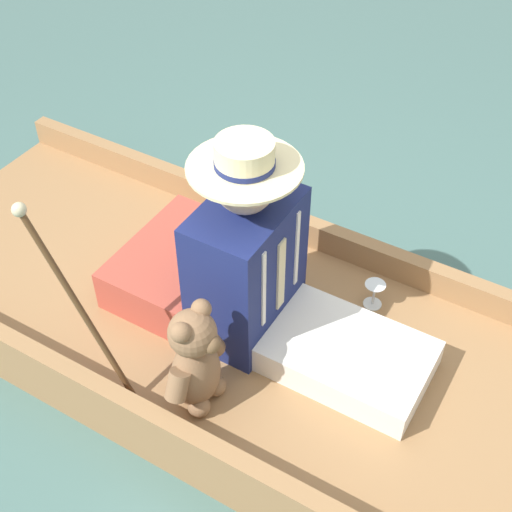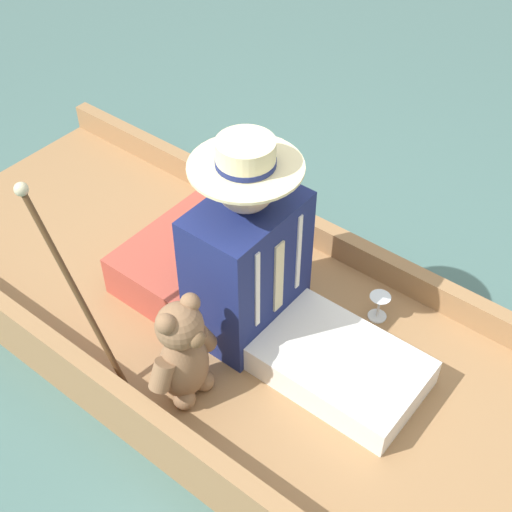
% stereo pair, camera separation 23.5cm
% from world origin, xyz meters
% --- Properties ---
extents(ground_plane, '(16.00, 16.00, 0.00)m').
position_xyz_m(ground_plane, '(0.00, 0.00, 0.00)').
color(ground_plane, '#476B66').
extents(punt_boat, '(1.12, 3.24, 0.26)m').
position_xyz_m(punt_boat, '(0.00, 0.00, 0.08)').
color(punt_boat, '#997047').
rests_on(punt_boat, ground_plane).
extents(seat_cushion, '(0.54, 0.38, 0.17)m').
position_xyz_m(seat_cushion, '(-0.07, -0.48, 0.23)').
color(seat_cushion, '#B24738').
rests_on(seat_cushion, punt_boat).
extents(seated_person, '(0.41, 0.86, 0.79)m').
position_xyz_m(seated_person, '(-0.02, -0.06, 0.42)').
color(seated_person, white).
rests_on(seated_person, punt_boat).
extents(teddy_bear, '(0.29, 0.17, 0.42)m').
position_xyz_m(teddy_bear, '(0.34, -0.12, 0.34)').
color(teddy_bear, '#846042').
rests_on(teddy_bear, punt_boat).
extents(wine_glass, '(0.08, 0.08, 0.11)m').
position_xyz_m(wine_glass, '(-0.34, 0.20, 0.23)').
color(wine_glass, silver).
rests_on(wine_glass, punt_boat).
extents(walking_cane, '(0.04, 0.35, 0.71)m').
position_xyz_m(walking_cane, '(0.46, -0.49, 0.57)').
color(walking_cane, brown).
rests_on(walking_cane, punt_boat).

